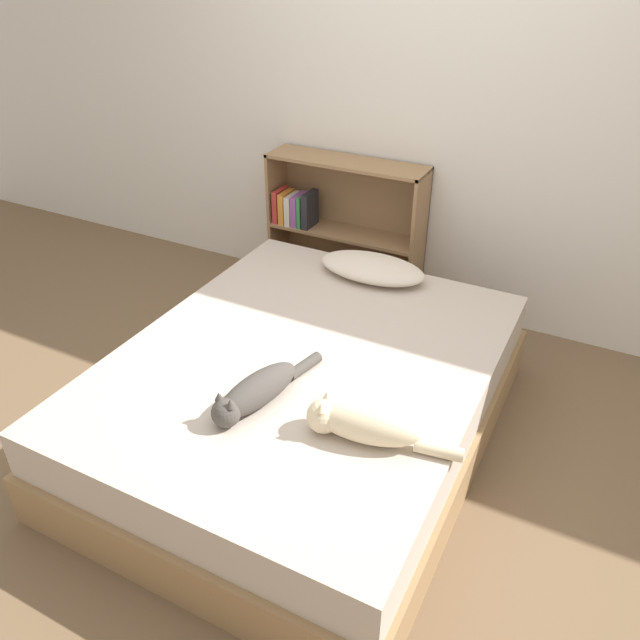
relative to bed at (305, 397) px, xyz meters
The scene contains 7 objects.
ground_plane 0.23m from the bed, ahead, with size 8.00×8.00×0.00m, color brown.
wall_back 1.79m from the bed, 90.00° to the left, with size 8.00×0.06×2.50m.
bed is the anchor object (origin of this frame).
pillow 0.87m from the bed, 91.97° to the left, with size 0.58×0.31×0.10m.
cat_light 0.65m from the bed, 40.21° to the right, with size 0.58×0.20×0.15m.
cat_dark 0.49m from the bed, 91.37° to the right, with size 0.22×0.59×0.14m.
bookshelf 1.44m from the bed, 109.17° to the left, with size 0.98×0.26×0.91m.
Camera 1 is at (1.10, -1.97, 2.07)m, focal length 35.00 mm.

